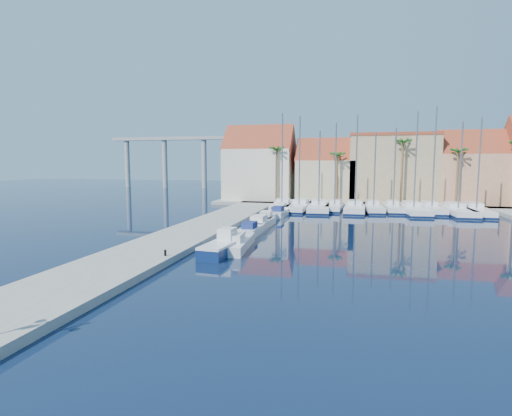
{
  "coord_description": "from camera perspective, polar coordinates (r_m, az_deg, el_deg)",
  "views": [
    {
      "loc": [
        6.18,
        -24.33,
        7.13
      ],
      "look_at": [
        -2.21,
        11.05,
        3.0
      ],
      "focal_mm": 28.0,
      "sensor_mm": 36.0,
      "label": 1
    }
  ],
  "objects": [
    {
      "name": "palm_3",
      "position": [
        68.2,
        26.96,
        7.02
      ],
      "size": [
        2.6,
        2.6,
        9.65
      ],
      "color": "brown",
      "rests_on": "shore_north"
    },
    {
      "name": "building_3",
      "position": [
        73.78,
        28.21,
        4.73
      ],
      "size": [
        10.3,
        8.0,
        12.0
      ],
      "color": "tan",
      "rests_on": "shore_north"
    },
    {
      "name": "motorboat_west_0",
      "position": [
        33.41,
        -3.03,
        -4.96
      ],
      "size": [
        2.81,
        7.19,
        1.4
      ],
      "rotation": [
        0.0,
        0.0,
        0.08
      ],
      "color": "white",
      "rests_on": "ground"
    },
    {
      "name": "sailboat_6",
      "position": [
        61.86,
        18.95,
        0.06
      ],
      "size": [
        2.6,
        9.03,
        12.1
      ],
      "rotation": [
        0.0,
        0.0,
        0.03
      ],
      "color": "white",
      "rests_on": "ground"
    },
    {
      "name": "motorboat_west_5",
      "position": [
        57.65,
        3.75,
        -0.13
      ],
      "size": [
        2.21,
        5.52,
        1.4
      ],
      "rotation": [
        0.0,
        0.0,
        -0.09
      ],
      "color": "white",
      "rests_on": "ground"
    },
    {
      "name": "sailboat_9",
      "position": [
        61.73,
        26.74,
        -0.32
      ],
      "size": [
        3.33,
        11.58,
        12.6
      ],
      "rotation": [
        0.0,
        0.0,
        0.03
      ],
      "color": "white",
      "rests_on": "ground"
    },
    {
      "name": "sailboat_7",
      "position": [
        60.77,
        21.47,
        -0.16
      ],
      "size": [
        3.75,
        11.5,
        14.1
      ],
      "rotation": [
        0.0,
        0.0,
        0.07
      ],
      "color": "white",
      "rests_on": "ground"
    },
    {
      "name": "shore_north",
      "position": [
        72.75,
        16.28,
        0.79
      ],
      "size": [
        54.0,
        16.0,
        0.5
      ],
      "primitive_type": "cube",
      "color": "gray",
      "rests_on": "ground"
    },
    {
      "name": "motorboat_west_2",
      "position": [
        44.31,
        0.6,
        -2.12
      ],
      "size": [
        2.32,
        6.36,
        1.4
      ],
      "rotation": [
        0.0,
        0.0,
        -0.05
      ],
      "color": "white",
      "rests_on": "ground"
    },
    {
      "name": "sailboat_3",
      "position": [
        61.05,
        11.2,
        0.24
      ],
      "size": [
        2.76,
        8.56,
        12.87
      ],
      "rotation": [
        0.0,
        0.0,
        -0.06
      ],
      "color": "white",
      "rests_on": "ground"
    },
    {
      "name": "ground",
      "position": [
        26.09,
        -0.9,
        -9.38
      ],
      "size": [
        260.0,
        260.0,
        0.0
      ],
      "primitive_type": "plane",
      "color": "black",
      "rests_on": "ground"
    },
    {
      "name": "motorboat_west_4",
      "position": [
        53.42,
        3.25,
        -0.65
      ],
      "size": [
        2.16,
        5.97,
        1.4
      ],
      "rotation": [
        0.0,
        0.0,
        -0.05
      ],
      "color": "white",
      "rests_on": "ground"
    },
    {
      "name": "sailboat_4",
      "position": [
        60.12,
        13.99,
        0.04
      ],
      "size": [
        3.3,
        10.92,
        13.89
      ],
      "rotation": [
        0.0,
        0.0,
        -0.04
      ],
      "color": "white",
      "rests_on": "ground"
    },
    {
      "name": "building_1",
      "position": [
        71.47,
        10.01,
        4.91
      ],
      "size": [
        10.3,
        8.0,
        11.0
      ],
      "color": "tan",
      "rests_on": "shore_north"
    },
    {
      "name": "building_0",
      "position": [
        73.14,
        0.56,
        6.0
      ],
      "size": [
        12.3,
        9.0,
        13.5
      ],
      "color": "beige",
      "rests_on": "shore_north"
    },
    {
      "name": "building_2",
      "position": [
        72.65,
        18.81,
        5.45
      ],
      "size": [
        14.2,
        10.2,
        11.5
      ],
      "color": "tan",
      "rests_on": "shore_north"
    },
    {
      "name": "sailboat_10",
      "position": [
        62.69,
        28.81,
        -0.32
      ],
      "size": [
        3.24,
        10.8,
        13.17
      ],
      "rotation": [
        0.0,
        0.0,
        -0.04
      ],
      "color": "white",
      "rests_on": "ground"
    },
    {
      "name": "bollard",
      "position": [
        29.44,
        -12.83,
        -6.26
      ],
      "size": [
        0.18,
        0.18,
        0.44
      ],
      "primitive_type": "cylinder",
      "color": "black",
      "rests_on": "quay_west"
    },
    {
      "name": "sailboat_1",
      "position": [
        60.92,
        6.28,
        0.27
      ],
      "size": [
        3.79,
        11.6,
        13.93
      ],
      "rotation": [
        0.0,
        0.0,
        -0.07
      ],
      "color": "white",
      "rests_on": "ground"
    },
    {
      "name": "palm_0",
      "position": [
        67.47,
        2.96,
        8.13
      ],
      "size": [
        2.6,
        2.6,
        10.15
      ],
      "color": "brown",
      "rests_on": "shore_north"
    },
    {
      "name": "viaduct",
      "position": [
        115.6,
        -9.81,
        7.93
      ],
      "size": [
        48.0,
        2.2,
        14.45
      ],
      "color": "#9E9E99",
      "rests_on": "ground"
    },
    {
      "name": "motorboat_west_6",
      "position": [
        63.2,
        4.6,
        0.44
      ],
      "size": [
        1.89,
        5.57,
        1.4
      ],
      "rotation": [
        0.0,
        0.0,
        -0.02
      ],
      "color": "white",
      "rests_on": "ground"
    },
    {
      "name": "palm_2",
      "position": [
        66.85,
        20.27,
        8.56
      ],
      "size": [
        2.6,
        2.6,
        11.15
      ],
      "color": "brown",
      "rests_on": "shore_north"
    },
    {
      "name": "motorboat_west_1",
      "position": [
        39.47,
        -0.77,
        -3.18
      ],
      "size": [
        1.83,
        5.32,
        1.4
      ],
      "rotation": [
        0.0,
        0.0,
        -0.03
      ],
      "color": "white",
      "rests_on": "ground"
    },
    {
      "name": "sailboat_5",
      "position": [
        60.98,
        16.38,
        0.05
      ],
      "size": [
        2.96,
        9.15,
        11.39
      ],
      "rotation": [
        0.0,
        0.0,
        0.06
      ],
      "color": "white",
      "rests_on": "ground"
    },
    {
      "name": "motorboat_west_3",
      "position": [
        48.06,
        1.53,
        -1.44
      ],
      "size": [
        2.02,
        5.61,
        1.4
      ],
      "rotation": [
        0.0,
        0.0,
        0.04
      ],
      "color": "white",
      "rests_on": "ground"
    },
    {
      "name": "sailboat_8",
      "position": [
        62.34,
        23.71,
        -0.05
      ],
      "size": [
        2.9,
        9.42,
        14.84
      ],
      "rotation": [
        0.0,
        0.0,
        0.05
      ],
      "color": "white",
      "rests_on": "ground"
    },
    {
      "name": "fishing_boat",
      "position": [
        31.55,
        -4.77,
        -5.42
      ],
      "size": [
        2.31,
        5.62,
        1.92
      ],
      "rotation": [
        0.0,
        0.0,
        -0.09
      ],
      "color": "navy",
      "rests_on": "ground"
    },
    {
      "name": "palm_1",
      "position": [
        66.37,
        11.54,
        7.22
      ],
      "size": [
        2.6,
        2.6,
        9.15
      ],
      "color": "brown",
      "rests_on": "shore_north"
    },
    {
      "name": "sailboat_0",
      "position": [
        61.31,
        3.77,
        0.35
      ],
      "size": [
        3.39,
        10.72,
        14.47
      ],
      "rotation": [
        0.0,
        0.0,
        0.06
      ],
      "color": "white",
      "rests_on": "ground"
    },
    {
      "name": "quay_west",
      "position": [
        41.34,
        -8.42,
        -3.17
      ],
      "size": [
        6.0,
        77.0,
        0.5
      ],
      "primitive_type": "cube",
      "color": "gray",
      "rests_on": "ground"
    },
    {
      "name": "sailboat_2",
      "position": [
        60.23,
        8.96,
        0.13
      ],
      "size": [
        3.62,
        11.79,
        11.71
      ],
      "rotation": [
        0.0,
        0.0,
        0.05
      ],
      "color": "white",
      "rests_on": "ground"
    }
  ]
}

